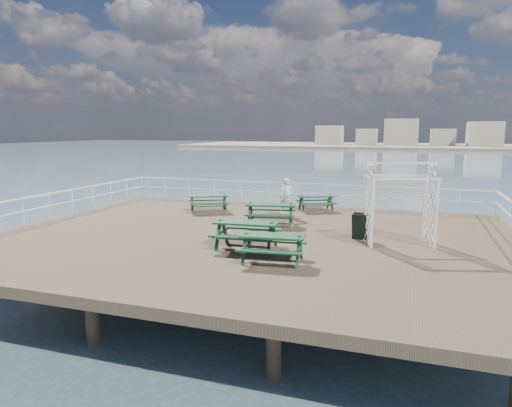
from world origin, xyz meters
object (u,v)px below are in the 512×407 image
(picnic_table_a, at_px, (208,200))
(person, at_px, (287,197))
(picnic_table_e, at_px, (273,242))
(picnic_table_c, at_px, (316,200))
(picnic_table_d, at_px, (246,229))
(picnic_table_b, at_px, (271,209))
(trellis_arbor, at_px, (400,208))

(picnic_table_a, bearing_deg, person, -26.16)
(picnic_table_e, bearing_deg, picnic_table_c, 87.02)
(picnic_table_c, xyz_separation_m, picnic_table_d, (-0.74, -7.30, 0.11))
(picnic_table_a, distance_m, picnic_table_b, 3.92)
(picnic_table_e, bearing_deg, trellis_arbor, 38.19)
(picnic_table_e, bearing_deg, picnic_table_d, 129.82)
(picnic_table_a, distance_m, person, 3.64)
(picnic_table_e, xyz_separation_m, trellis_arbor, (3.30, 3.22, 0.62))
(picnic_table_a, xyz_separation_m, trellis_arbor, (8.33, -3.44, 0.64))
(picnic_table_b, height_order, picnic_table_e, picnic_table_b)
(picnic_table_a, xyz_separation_m, picnic_table_c, (4.56, 1.81, -0.04))
(picnic_table_a, height_order, picnic_table_d, picnic_table_d)
(trellis_arbor, bearing_deg, picnic_table_d, -171.76)
(picnic_table_a, height_order, picnic_table_b, picnic_table_b)
(person, bearing_deg, picnic_table_c, 37.74)
(picnic_table_a, relative_size, trellis_arbor, 0.83)
(picnic_table_a, distance_m, picnic_table_c, 4.91)
(picnic_table_a, relative_size, person, 1.36)
(picnic_table_b, distance_m, picnic_table_d, 3.71)
(picnic_table_a, distance_m, trellis_arbor, 9.04)
(picnic_table_d, relative_size, trellis_arbor, 0.78)
(picnic_table_b, xyz_separation_m, picnic_table_c, (1.08, 3.61, -0.09))
(picnic_table_b, bearing_deg, trellis_arbor, -30.49)
(picnic_table_d, relative_size, picnic_table_e, 1.07)
(picnic_table_d, distance_m, person, 5.65)
(picnic_table_e, height_order, person, person)
(picnic_table_c, bearing_deg, picnic_table_a, 174.61)
(picnic_table_a, relative_size, picnic_table_b, 1.02)
(picnic_table_e, distance_m, trellis_arbor, 4.65)
(trellis_arbor, bearing_deg, picnic_table_a, 141.30)
(picnic_table_a, xyz_separation_m, picnic_table_b, (3.49, -1.80, 0.05))
(trellis_arbor, bearing_deg, picnic_table_c, 109.42)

